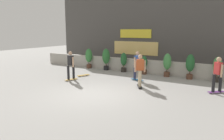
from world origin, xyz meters
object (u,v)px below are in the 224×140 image
potted_plant_4 (167,63)px  potted_plant_5 (190,65)px  potted_plant_3 (144,64)px  potted_plant_6 (217,68)px  skater_foreground (71,64)px  potted_plant_2 (124,61)px  potted_plant_1 (106,58)px  skater_far_right (218,73)px  potted_plant_0 (89,57)px  skater_mid_plaza (140,69)px  skateboard_near_camera (83,75)px  skater_by_wall_left (137,65)px

potted_plant_4 → potted_plant_5: size_ratio=0.98×
potted_plant_3 → potted_plant_6: (4.41, 0.00, 0.17)m
skater_foreground → potted_plant_2: bearing=70.9°
skater_foreground → potted_plant_1: bearing=91.4°
skater_far_right → skater_foreground: same height
potted_plant_0 → potted_plant_5: bearing=0.0°
potted_plant_5 → skater_far_right: bearing=-54.6°
skater_mid_plaza → skateboard_near_camera: (-4.23, 0.72, -0.88)m
skater_mid_plaza → potted_plant_6: bearing=46.1°
potted_plant_2 → potted_plant_3: size_ratio=1.10×
potted_plant_0 → potted_plant_6: (8.98, 0.00, -0.05)m
potted_plant_5 → skater_by_wall_left: bearing=-141.2°
skater_mid_plaza → skater_by_wall_left: 1.53m
potted_plant_5 → skateboard_near_camera: potted_plant_5 is taller
skater_by_wall_left → potted_plant_6: bearing=26.8°
skater_foreground → skater_by_wall_left: bearing=29.9°
potted_plant_1 → potted_plant_4: potted_plant_1 is taller
skater_mid_plaza → potted_plant_0: bearing=149.9°
potted_plant_4 → potted_plant_6: potted_plant_4 is taller
skater_foreground → skateboard_near_camera: bearing=95.8°
potted_plant_5 → skateboard_near_camera: bearing=-156.3°
potted_plant_1 → skater_by_wall_left: (3.43, -2.01, 0.02)m
skater_far_right → skateboard_near_camera: bearing=-178.8°
skater_by_wall_left → skater_foreground: 3.84m
potted_plant_0 → potted_plant_4: 6.12m
skater_foreground → potted_plant_4: bearing=41.4°
potted_plant_0 → potted_plant_4: potted_plant_0 is taller
potted_plant_3 → potted_plant_5: 2.94m
potted_plant_1 → potted_plant_3: (3.00, 0.00, -0.27)m
potted_plant_5 → skater_mid_plaza: bearing=-117.6°
potted_plant_1 → skater_by_wall_left: size_ratio=0.93×
potted_plant_2 → skater_by_wall_left: bearing=-45.6°
potted_plant_3 → skater_by_wall_left: 2.08m
potted_plant_2 → potted_plant_5: (4.48, 0.00, 0.11)m
potted_plant_2 → skateboard_near_camera: bearing=-119.7°
potted_plant_4 → skater_foreground: skater_foreground is taller
potted_plant_3 → skateboard_near_camera: potted_plant_3 is taller
potted_plant_3 → potted_plant_6: bearing=0.0°
potted_plant_5 → potted_plant_2: bearing=180.0°
skater_far_right → skater_foreground: (-7.58, -1.47, 0.00)m
potted_plant_3 → potted_plant_0: bearing=-180.0°
skater_foreground → skater_mid_plaza: bearing=8.1°
potted_plant_0 → potted_plant_3: (4.57, 0.00, -0.22)m
potted_plant_2 → skater_foreground: 4.16m
potted_plant_3 → potted_plant_5: (2.93, -0.00, 0.21)m
skater_mid_plaza → skateboard_near_camera: size_ratio=2.08×
skater_far_right → skater_by_wall_left: bearing=174.0°
potted_plant_2 → potted_plant_4: potted_plant_4 is taller
potted_plant_5 → skater_far_right: 3.01m
potted_plant_1 → skateboard_near_camera: bearing=-90.7°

